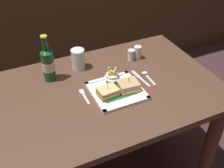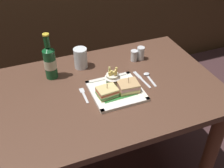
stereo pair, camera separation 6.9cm
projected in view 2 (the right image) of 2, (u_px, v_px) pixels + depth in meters
name	position (u px, v px, depth m)	size (l,w,h in m)	color
dining_table	(108.00, 109.00, 1.56)	(1.21, 0.81, 0.76)	brown
square_plate	(116.00, 91.00, 1.44)	(0.26, 0.26, 0.02)	white
sandwich_half_left	(107.00, 92.00, 1.39)	(0.11, 0.09, 0.08)	#DEC07D
sandwich_half_right	(128.00, 87.00, 1.43)	(0.11, 0.09, 0.08)	tan
fries_cup	(112.00, 77.00, 1.45)	(0.08, 0.08, 0.11)	silver
beer_bottle	(50.00, 61.00, 1.49)	(0.07, 0.07, 0.27)	#18502A
water_glass	(81.00, 59.00, 1.61)	(0.08, 0.08, 0.12)	silver
fork	(84.00, 94.00, 1.43)	(0.02, 0.13, 0.00)	silver
knife	(141.00, 79.00, 1.54)	(0.03, 0.17, 0.00)	silver
spoon	(148.00, 76.00, 1.55)	(0.03, 0.13, 0.01)	silver
salt_shaker	(134.00, 56.00, 1.68)	(0.04, 0.04, 0.07)	silver
pepper_shaker	(141.00, 54.00, 1.68)	(0.05, 0.05, 0.08)	silver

